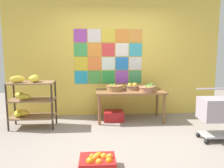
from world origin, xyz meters
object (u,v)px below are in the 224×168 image
(banana_shelf_unit, at_px, (28,97))
(fruit_basket_right, at_px, (115,88))
(produce_crate_under_table, at_px, (114,116))
(orange_crate_foreground, at_px, (98,163))
(display_table, at_px, (130,94))
(fruit_basket_back_left, at_px, (151,87))
(fruit_basket_back_right, at_px, (133,87))
(shopping_cart, at_px, (218,111))
(fruit_basket_left, at_px, (146,89))

(banana_shelf_unit, xyz_separation_m, fruit_basket_right, (1.73, 0.33, 0.12))
(banana_shelf_unit, xyz_separation_m, produce_crate_under_table, (1.71, 0.31, -0.51))
(produce_crate_under_table, height_order, orange_crate_foreground, orange_crate_foreground)
(display_table, relative_size, fruit_basket_back_left, 4.65)
(fruit_basket_back_right, bearing_deg, fruit_basket_back_left, 1.61)
(orange_crate_foreground, xyz_separation_m, shopping_cart, (2.04, 0.85, 0.42))
(fruit_basket_back_right, bearing_deg, produce_crate_under_table, -165.19)
(fruit_basket_back_left, distance_m, produce_crate_under_table, 1.05)
(fruit_basket_right, distance_m, fruit_basket_back_right, 0.42)
(produce_crate_under_table, xyz_separation_m, orange_crate_foreground, (-0.37, -2.06, -0.01))
(banana_shelf_unit, distance_m, fruit_basket_back_right, 2.18)
(fruit_basket_left, relative_size, orange_crate_foreground, 0.69)
(fruit_basket_right, relative_size, orange_crate_foreground, 0.79)
(display_table, distance_m, shopping_cart, 1.79)
(display_table, bearing_deg, fruit_basket_back_right, 57.05)
(orange_crate_foreground, bearing_deg, produce_crate_under_table, 79.92)
(fruit_basket_back_right, xyz_separation_m, orange_crate_foreground, (-0.79, -2.17, -0.63))
(display_table, distance_m, produce_crate_under_table, 0.60)
(fruit_basket_back_left, relative_size, shopping_cart, 0.36)
(fruit_basket_back_right, bearing_deg, orange_crate_foreground, -110.10)
(banana_shelf_unit, bearing_deg, produce_crate_under_table, 10.42)
(banana_shelf_unit, bearing_deg, fruit_basket_back_right, 11.31)
(fruit_basket_right, distance_m, fruit_basket_back_left, 0.82)
(display_table, bearing_deg, fruit_basket_left, -28.59)
(banana_shelf_unit, xyz_separation_m, orange_crate_foreground, (1.34, -1.74, -0.51))
(shopping_cart, bearing_deg, fruit_basket_back_right, 142.09)
(banana_shelf_unit, distance_m, produce_crate_under_table, 1.81)
(display_table, distance_m, fruit_basket_right, 0.37)
(fruit_basket_right, xyz_separation_m, orange_crate_foreground, (-0.39, -2.07, -0.63))
(fruit_basket_back_left, bearing_deg, shopping_cart, -57.94)
(fruit_basket_left, bearing_deg, shopping_cart, -46.38)
(fruit_basket_back_left, height_order, shopping_cart, shopping_cart)
(banana_shelf_unit, bearing_deg, display_table, 8.83)
(fruit_basket_back_left, bearing_deg, orange_crate_foreground, -118.84)
(display_table, height_order, fruit_basket_back_left, fruit_basket_back_left)
(fruit_basket_left, height_order, fruit_basket_back_right, fruit_basket_back_right)
(display_table, relative_size, shopping_cart, 1.69)
(produce_crate_under_table, relative_size, shopping_cart, 0.49)
(fruit_basket_left, distance_m, shopping_cart, 1.46)
(display_table, bearing_deg, banana_shelf_unit, -171.17)
(fruit_basket_right, bearing_deg, shopping_cart, -36.60)
(produce_crate_under_table, xyz_separation_m, shopping_cart, (1.67, -1.21, 0.41))
(fruit_basket_right, relative_size, fruit_basket_left, 1.14)
(fruit_basket_right, height_order, produce_crate_under_table, fruit_basket_right)
(fruit_basket_right, relative_size, produce_crate_under_table, 0.85)
(shopping_cart, bearing_deg, fruit_basket_right, 152.29)
(fruit_basket_right, bearing_deg, orange_crate_foreground, -100.56)
(fruit_basket_left, relative_size, produce_crate_under_table, 0.75)
(fruit_basket_back_left, bearing_deg, banana_shelf_unit, -170.21)
(fruit_basket_left, xyz_separation_m, fruit_basket_back_left, (0.16, 0.29, -0.00))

